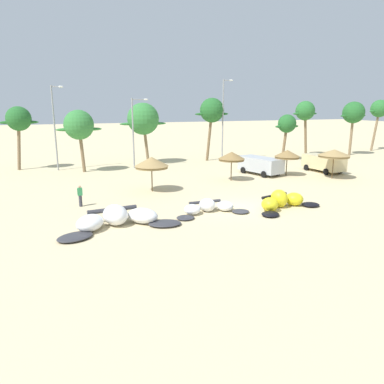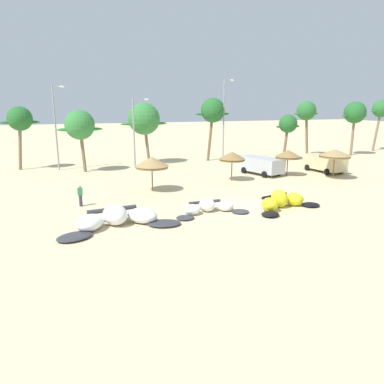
{
  "view_description": "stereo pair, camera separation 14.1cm",
  "coord_description": "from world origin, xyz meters",
  "views": [
    {
      "loc": [
        -13.01,
        -22.59,
        7.35
      ],
      "look_at": [
        -3.49,
        2.0,
        1.0
      ],
      "focal_mm": 33.92,
      "sensor_mm": 36.0,
      "label": 1
    },
    {
      "loc": [
        -12.88,
        -22.64,
        7.35
      ],
      "look_at": [
        -3.49,
        2.0,
        1.0
      ],
      "focal_mm": 33.92,
      "sensor_mm": 36.0,
      "label": 2
    }
  ],
  "objects": [
    {
      "name": "beach_umbrella_near_van",
      "position": [
        -5.13,
        7.37,
        2.54
      ],
      "size": [
        2.93,
        2.93,
        3.03
      ],
      "color": "brown",
      "rests_on": "ground"
    },
    {
      "name": "lamppost_west_center",
      "position": [
        -3.79,
        19.85,
        4.61
      ],
      "size": [
        2.01,
        0.24,
        8.11
      ],
      "color": "gray",
      "rests_on": "ground"
    },
    {
      "name": "beach_umbrella_outermost",
      "position": [
        13.55,
        6.22,
        2.59
      ],
      "size": [
        3.17,
        3.17,
        2.99
      ],
      "color": "brown",
      "rests_on": "ground"
    },
    {
      "name": "beach_umbrella_middle",
      "position": [
        3.42,
        9.05,
        2.43
      ],
      "size": [
        2.62,
        2.62,
        2.88
      ],
      "color": "brown",
      "rests_on": "ground"
    },
    {
      "name": "ground_plane",
      "position": [
        0.0,
        0.0,
        0.0
      ],
      "size": [
        260.0,
        260.0,
        0.0
      ],
      "primitive_type": "plane",
      "color": "beige"
    },
    {
      "name": "beach_umbrella_near_palms",
      "position": [
        10.13,
        9.3,
        2.29
      ],
      "size": [
        2.66,
        2.66,
        2.73
      ],
      "color": "brown",
      "rests_on": "ground"
    },
    {
      "name": "kite_far_left",
      "position": [
        -9.6,
        -0.92,
        0.48
      ],
      "size": [
        7.87,
        3.97,
        1.26
      ],
      "color": "#333338",
      "rests_on": "ground"
    },
    {
      "name": "kite_left",
      "position": [
        -3.09,
        -0.25,
        0.36
      ],
      "size": [
        5.64,
        2.52,
        0.93
      ],
      "color": "#333338",
      "rests_on": "ground"
    },
    {
      "name": "lamppost_east_center",
      "position": [
        8.36,
        21.16,
        5.8
      ],
      "size": [
        1.46,
        0.24,
        10.58
      ],
      "color": "gray",
      "rests_on": "ground"
    },
    {
      "name": "palm_rightmost",
      "position": [
        36.97,
        22.46,
        6.63
      ],
      "size": [
        4.18,
        2.79,
        8.16
      ],
      "color": "#7F6647",
      "rests_on": "ground"
    },
    {
      "name": "palm_center_right",
      "position": [
        16.39,
        18.41,
        4.81
      ],
      "size": [
        3.63,
        2.42,
        6.14
      ],
      "color": "brown",
      "rests_on": "ground"
    },
    {
      "name": "parked_car_second",
      "position": [
        7.86,
        10.98,
        1.09
      ],
      "size": [
        3.23,
        5.34,
        1.84
      ],
      "color": "#B2B7BC",
      "rests_on": "ground"
    },
    {
      "name": "kite_left_of_center",
      "position": [
        2.33,
        -1.19,
        0.51
      ],
      "size": [
        5.74,
        3.38,
        1.32
      ],
      "color": "black",
      "rests_on": "ground"
    },
    {
      "name": "parked_van",
      "position": [
        15.28,
        9.73,
        1.09
      ],
      "size": [
        2.5,
        5.02,
        1.84
      ],
      "color": "beige",
      "rests_on": "ground"
    },
    {
      "name": "palm_right_of_gap",
      "position": [
        21.74,
        21.64,
        6.39
      ],
      "size": [
        4.17,
        2.78,
        7.91
      ],
      "color": "brown",
      "rests_on": "ground"
    },
    {
      "name": "lamppost_west",
      "position": [
        -12.43,
        21.54,
        5.22
      ],
      "size": [
        1.39,
        0.24,
        9.46
      ],
      "color": "gray",
      "rests_on": "ground"
    },
    {
      "name": "palm_center_left",
      "position": [
        7.19,
        22.28,
        6.56
      ],
      "size": [
        4.84,
        3.22,
        8.26
      ],
      "color": "brown",
      "rests_on": "ground"
    },
    {
      "name": "palm_left_of_gap",
      "position": [
        -2.07,
        22.57,
        5.61
      ],
      "size": [
        5.93,
        3.95,
        7.63
      ],
      "color": "#7F6647",
      "rests_on": "ground"
    },
    {
      "name": "palm_leftmost",
      "position": [
        -16.24,
        23.43,
        5.72
      ],
      "size": [
        4.14,
        2.76,
        7.22
      ],
      "color": "#7F6647",
      "rests_on": "ground"
    },
    {
      "name": "palm_left",
      "position": [
        -10.03,
        19.3,
        5.16
      ],
      "size": [
        4.86,
        3.24,
        6.85
      ],
      "color": "#7F6647",
      "rests_on": "ground"
    },
    {
      "name": "person_near_kites",
      "position": [
        -11.35,
        4.58,
        0.82
      ],
      "size": [
        0.36,
        0.24,
        1.62
      ],
      "color": "#383842",
      "rests_on": "ground"
    },
    {
      "name": "palm_right",
      "position": [
        28.72,
        19.52,
        6.17
      ],
      "size": [
        4.72,
        3.15,
        7.84
      ],
      "color": "#7F6647",
      "rests_on": "ground"
    }
  ]
}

